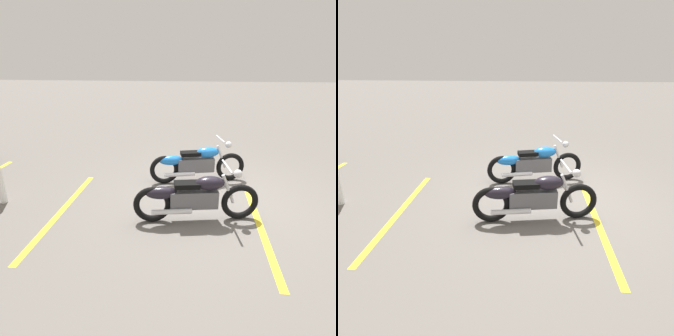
{
  "view_description": "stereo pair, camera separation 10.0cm",
  "coord_description": "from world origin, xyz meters",
  "views": [
    {
      "loc": [
        0.47,
        5.33,
        2.75
      ],
      "look_at": [
        1.0,
        0.0,
        0.65
      ],
      "focal_mm": 30.38,
      "sensor_mm": 36.0,
      "label": 1
    },
    {
      "loc": [
        0.57,
        5.34,
        2.75
      ],
      "look_at": [
        1.0,
        0.0,
        0.65
      ],
      "focal_mm": 30.38,
      "sensor_mm": 36.0,
      "label": 2
    }
  ],
  "objects": [
    {
      "name": "motorcycle_bright_foreground",
      "position": [
        0.45,
        -0.83,
        0.46
      ],
      "size": [
        2.2,
        0.78,
        1.04
      ],
      "rotation": [
        0.0,
        0.0,
        3.37
      ],
      "color": "black",
      "rests_on": "ground"
    },
    {
      "name": "parking_stripe_near",
      "position": [
        -0.7,
        0.89,
        0.0
      ],
      "size": [
        0.12,
        3.2,
        0.01
      ],
      "primitive_type": "cube",
      "rotation": [
        0.0,
        0.0,
        1.57
      ],
      "color": "yellow",
      "rests_on": "ground"
    },
    {
      "name": "ground_plane",
      "position": [
        0.0,
        0.0,
        0.0
      ],
      "size": [
        60.0,
        60.0,
        0.0
      ],
      "primitive_type": "plane",
      "color": "#66605B"
    },
    {
      "name": "motorcycle_dark_foreground",
      "position": [
        0.47,
        0.86,
        0.46
      ],
      "size": [
        2.22,
        0.7,
        1.04
      ],
      "rotation": [
        0.0,
        0.0,
        3.31
      ],
      "color": "black",
      "rests_on": "ground"
    },
    {
      "name": "bollard_post",
      "position": [
        4.29,
        0.57,
        0.44
      ],
      "size": [
        0.14,
        0.14,
        0.88
      ],
      "primitive_type": "cylinder",
      "color": "white",
      "rests_on": "ground"
    },
    {
      "name": "parking_stripe_mid",
      "position": [
        2.97,
        0.78,
        0.0
      ],
      "size": [
        0.12,
        3.2,
        0.01
      ],
      "primitive_type": "cube",
      "rotation": [
        0.0,
        0.0,
        1.57
      ],
      "color": "yellow",
      "rests_on": "ground"
    }
  ]
}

